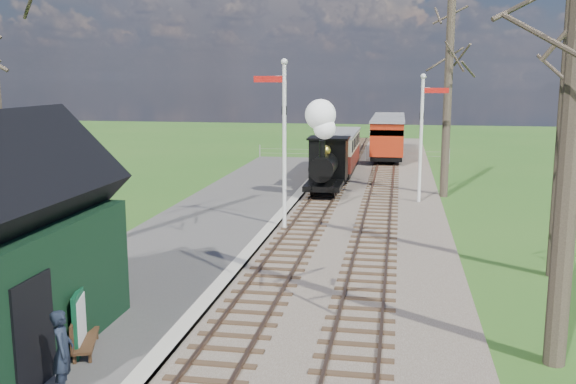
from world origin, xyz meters
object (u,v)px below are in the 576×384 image
(coach, at_px, (338,151))
(red_carriage_a, at_px, (387,139))
(locomotive, at_px, (326,154))
(semaphore_far, at_px, (423,129))
(semaphore_near, at_px, (282,132))
(sign_board, at_px, (79,322))
(bench, at_px, (81,334))
(red_carriage_b, at_px, (389,132))
(person, at_px, (63,352))

(coach, xyz_separation_m, red_carriage_a, (2.60, 6.66, 0.07))
(locomotive, xyz_separation_m, coach, (0.01, 6.06, -0.54))
(coach, bearing_deg, semaphore_far, -58.57)
(semaphore_near, relative_size, red_carriage_a, 1.15)
(sign_board, bearing_deg, bench, 110.72)
(red_carriage_b, xyz_separation_m, sign_board, (-5.34, -36.83, -0.74))
(locomotive, bearing_deg, person, -96.21)
(coach, height_order, sign_board, coach)
(bench, bearing_deg, red_carriage_a, 80.28)
(red_carriage_a, distance_m, sign_board, 31.79)
(semaphore_far, distance_m, red_carriage_a, 14.05)
(red_carriage_b, relative_size, bench, 3.90)
(sign_board, bearing_deg, coach, 83.67)
(coach, distance_m, red_carriage_a, 7.15)
(semaphore_far, relative_size, person, 3.80)
(red_carriage_b, distance_m, sign_board, 37.22)
(sign_board, bearing_deg, semaphore_far, 67.90)
(red_carriage_a, relative_size, person, 3.58)
(locomotive, xyz_separation_m, sign_board, (-2.73, -18.61, -1.21))
(semaphore_far, bearing_deg, semaphore_near, -130.60)
(red_carriage_a, bearing_deg, semaphore_near, -99.65)
(semaphore_near, height_order, bench, semaphore_near)
(locomotive, height_order, red_carriage_a, locomotive)
(semaphore_far, height_order, locomotive, semaphore_far)
(locomotive, distance_m, red_carriage_a, 13.00)
(semaphore_far, distance_m, sign_board, 19.07)
(bench, bearing_deg, locomotive, 81.58)
(semaphore_far, height_order, person, semaphore_far)
(person, bearing_deg, semaphore_near, -30.18)
(red_carriage_a, height_order, red_carriage_b, same)
(semaphore_near, xyz_separation_m, coach, (0.77, 13.16, -2.13))
(locomotive, relative_size, coach, 0.62)
(red_carriage_b, bearing_deg, sign_board, -98.25)
(red_carriage_b, bearing_deg, coach, -102.07)
(coach, relative_size, sign_board, 5.64)
(semaphore_near, height_order, locomotive, semaphore_near)
(red_carriage_b, height_order, sign_board, red_carriage_b)
(person, bearing_deg, coach, -28.71)
(semaphore_near, distance_m, semaphore_far, 7.91)
(coach, bearing_deg, red_carriage_a, 68.68)
(red_carriage_a, relative_size, bench, 3.90)
(coach, bearing_deg, red_carriage_b, 77.93)
(locomotive, bearing_deg, bench, -98.42)
(coach, height_order, person, coach)
(bench, height_order, person, person)
(semaphore_far, bearing_deg, locomotive, 165.97)
(coach, distance_m, sign_board, 24.83)
(red_carriage_a, bearing_deg, coach, -111.32)
(semaphore_near, height_order, sign_board, semaphore_near)
(sign_board, relative_size, bench, 0.91)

